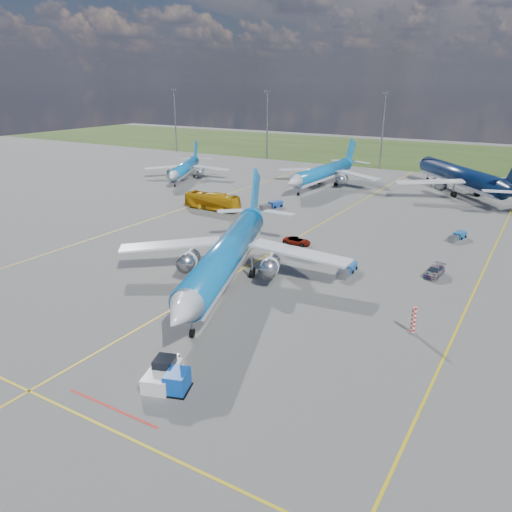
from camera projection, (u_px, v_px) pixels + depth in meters
The scene contains 18 objects.
ground at pixel (176, 307), 59.73m from camera, with size 400.00×400.00×0.00m, color #5D5D5A.
grass_strip at pixel (441, 155), 181.26m from camera, with size 400.00×80.00×0.01m, color #2D4719.
taxiway_lines at pixel (285, 245), 82.09m from camera, with size 60.25×160.00×0.02m.
floodlight_masts at pixel (453, 130), 139.86m from camera, with size 202.20×0.50×22.70m.
warning_post at pixel (414, 320), 53.15m from camera, with size 0.50×0.50×3.00m, color red.
bg_jet_nw at pixel (185, 179), 137.51m from camera, with size 25.45×33.41×8.75m, color #0D6BB9, non-canonical shape.
bg_jet_nnw at pixel (323, 186), 127.92m from camera, with size 29.96×39.32×10.30m, color #0D6BB9, non-canonical shape.
bg_jet_n at pixel (458, 194), 119.67m from camera, with size 36.30×47.64×12.48m, color #07193D, non-canonical shape.
main_airliner at pixel (227, 283), 66.67m from camera, with size 34.52×45.31×11.87m, color #0D6BB9, non-canonical shape.
pushback_tug at pixel (163, 373), 44.62m from camera, with size 3.63×6.35×2.12m.
uld_container at pixel (177, 381), 43.33m from camera, with size 1.84×2.29×1.84m, color #0C48B1.
apron_bus at pixel (212, 201), 104.47m from camera, with size 2.94×12.57×3.50m, color #D1950C.
service_car_a at pixel (231, 209), 103.04m from camera, with size 1.42×3.52×1.20m, color #999999.
service_car_b at pixel (297, 241), 82.22m from camera, with size 2.12×4.60×1.28m, color #999999.
service_car_c at pixel (434, 271), 69.07m from camera, with size 1.90×4.67×1.36m, color #999999.
baggage_tug_w at pixel (347, 269), 70.05m from camera, with size 1.77×5.39×1.19m.
baggage_tug_c at pixel (272, 205), 106.08m from camera, with size 3.09×5.81×1.26m.
baggage_tug_e at pixel (457, 236), 85.14m from camera, with size 2.39×5.00×1.08m.
Camera 1 is at (36.06, -41.74, 25.59)m, focal length 35.00 mm.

